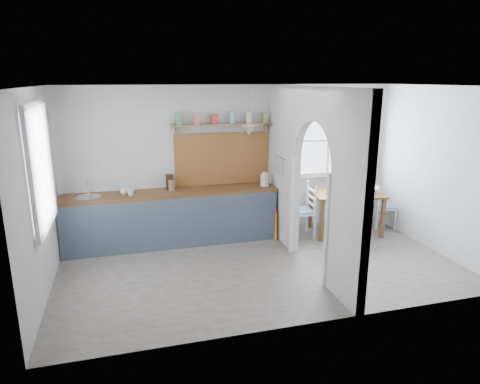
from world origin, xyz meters
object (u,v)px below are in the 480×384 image
object	(u,v)px
dining_table	(345,213)
vase	(346,183)
kettle	(265,179)
chair_left	(300,210)
chair_right	(384,206)

from	to	relation	value
dining_table	vase	xyz separation A→B (m)	(0.10, 0.22, 0.48)
kettle	vase	world-z (taller)	kettle
chair_left	kettle	size ratio (longest dim) A/B	4.02
chair_right	vase	distance (m)	0.88
chair_left	chair_right	distance (m)	1.70
chair_left	kettle	bearing A→B (deg)	-108.41
chair_right	vase	bearing A→B (deg)	98.40
kettle	dining_table	bearing A→B (deg)	2.91
dining_table	vase	bearing A→B (deg)	74.13
chair_left	vase	distance (m)	1.04
kettle	vase	xyz separation A→B (m)	(1.54, -0.07, -0.16)
chair_left	kettle	distance (m)	0.83
chair_right	dining_table	bearing A→B (deg)	114.43
kettle	chair_left	bearing A→B (deg)	-8.55
dining_table	chair_right	size ratio (longest dim) A/B	1.46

